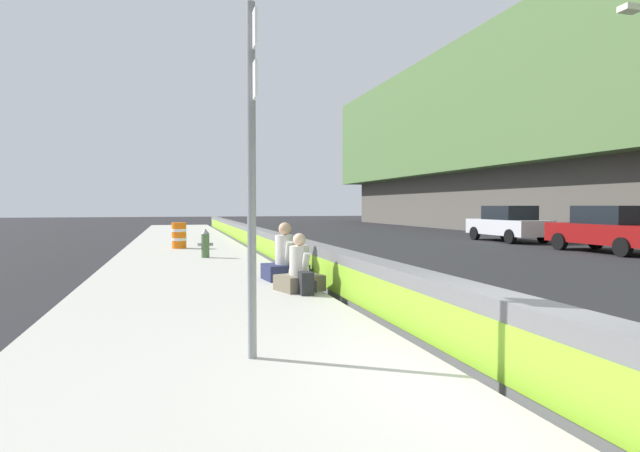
{
  "coord_description": "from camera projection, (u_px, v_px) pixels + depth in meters",
  "views": [
    {
      "loc": [
        -3.95,
        3.04,
        1.7
      ],
      "look_at": [
        9.34,
        -0.7,
        1.16
      ],
      "focal_mm": 29.04,
      "sensor_mm": 36.0,
      "label": 1
    }
  ],
  "objects": [
    {
      "name": "fire_hydrant",
      "position": [
        205.0,
        243.0,
        15.59
      ],
      "size": [
        0.26,
        0.46,
        0.88
      ],
      "color": "#47663D",
      "rests_on": "sidewalk_strip"
    },
    {
      "name": "parked_car_fourth",
      "position": [
        508.0,
        223.0,
        24.63
      ],
      "size": [
        4.52,
        1.99,
        1.71
      ],
      "color": "silver",
      "rests_on": "ground_plane"
    },
    {
      "name": "route_sign_post",
      "position": [
        252.0,
        155.0,
        5.23
      ],
      "size": [
        0.44,
        0.09,
        3.6
      ],
      "color": "gray",
      "rests_on": "sidewalk_strip"
    },
    {
      "name": "seated_person_middle",
      "position": [
        285.0,
        262.0,
        10.96
      ],
      "size": [
        0.84,
        0.95,
        1.21
      ],
      "color": "#23284C",
      "rests_on": "sidewalk_strip"
    },
    {
      "name": "parked_car_third",
      "position": [
        609.0,
        229.0,
        18.74
      ],
      "size": [
        4.52,
        1.99,
        1.71
      ],
      "color": "maroon",
      "rests_on": "ground_plane"
    },
    {
      "name": "construction_barrel",
      "position": [
        179.0,
        235.0,
        19.01
      ],
      "size": [
        0.54,
        0.54,
        0.95
      ],
      "color": "orange",
      "rests_on": "sidewalk_strip"
    },
    {
      "name": "ground_plane",
      "position": [
        524.0,
        393.0,
        4.69
      ],
      "size": [
        160.0,
        160.0,
        0.0
      ],
      "primitive_type": "plane",
      "color": "#232326",
      "rests_on": "ground"
    },
    {
      "name": "seated_person_foreground",
      "position": [
        299.0,
        272.0,
        9.55
      ],
      "size": [
        0.84,
        0.92,
        1.06
      ],
      "color": "#706651",
      "rests_on": "sidewalk_strip"
    },
    {
      "name": "jersey_barrier",
      "position": [
        525.0,
        347.0,
        4.67
      ],
      "size": [
        76.0,
        0.45,
        0.85
      ],
      "color": "slate",
      "rests_on": "ground_plane"
    },
    {
      "name": "backpack",
      "position": [
        307.0,
        284.0,
        9.09
      ],
      "size": [
        0.32,
        0.28,
        0.4
      ],
      "color": "#232328",
      "rests_on": "sidewalk_strip"
    },
    {
      "name": "sidewalk_strip",
      "position": [
        230.0,
        418.0,
        3.97
      ],
      "size": [
        80.0,
        4.4,
        0.14
      ],
      "primitive_type": "cube",
      "color": "#B5B2A8",
      "rests_on": "ground_plane"
    }
  ]
}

